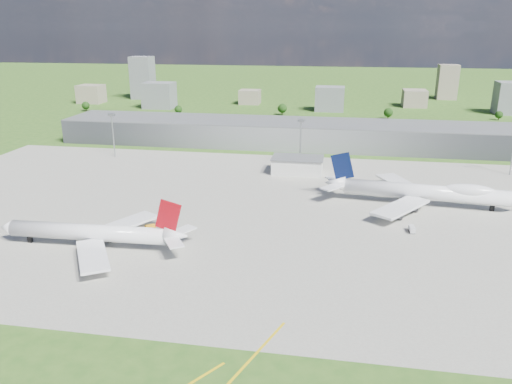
% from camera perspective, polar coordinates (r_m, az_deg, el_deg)
% --- Properties ---
extents(ground, '(1400.00, 1400.00, 0.00)m').
position_cam_1_polar(ground, '(314.98, 3.76, 4.79)').
color(ground, '#2E5A1C').
rests_on(ground, ground).
extents(apron, '(360.00, 190.00, 0.08)m').
position_cam_1_polar(apron, '(209.21, 3.21, -2.30)').
color(apron, gray).
rests_on(apron, ground).
extents(terminal, '(300.00, 42.00, 15.00)m').
position_cam_1_polar(terminal, '(327.91, 4.08, 6.67)').
color(terminal, gray).
rests_on(terminal, ground).
extents(ops_building, '(26.00, 16.00, 8.00)m').
position_cam_1_polar(ops_building, '(264.85, 4.76, 3.03)').
color(ops_building, silver).
rests_on(ops_building, ground).
extents(mast_west, '(3.50, 2.00, 25.90)m').
position_cam_1_polar(mast_west, '(305.23, -16.08, 7.07)').
color(mast_west, gray).
rests_on(mast_west, ground).
extents(mast_center, '(3.50, 2.00, 25.90)m').
position_cam_1_polar(mast_center, '(276.19, 5.12, 6.59)').
color(mast_center, gray).
rests_on(mast_center, ground).
extents(airliner_red_twin, '(69.36, 54.13, 19.05)m').
position_cam_1_polar(airliner_red_twin, '(183.82, -17.94, -4.53)').
color(airliner_red_twin, white).
rests_on(airliner_red_twin, ground).
extents(airliner_blue_quad, '(82.71, 64.57, 21.59)m').
position_cam_1_polar(airliner_blue_quad, '(226.86, 18.72, -0.02)').
color(airliner_blue_quad, white).
rests_on(airliner_blue_quad, ground).
extents(tug_yellow, '(4.13, 4.01, 1.82)m').
position_cam_1_polar(tug_yellow, '(194.97, -11.98, -3.99)').
color(tug_yellow, orange).
rests_on(tug_yellow, ground).
extents(van_white_near, '(2.45, 4.71, 2.35)m').
position_cam_1_polar(van_white_near, '(197.38, 17.37, -4.10)').
color(van_white_near, silver).
rests_on(van_white_near, ground).
extents(bldg_far_w, '(24.00, 20.00, 18.00)m').
position_cam_1_polar(bldg_far_w, '(541.09, -18.33, 10.59)').
color(bldg_far_w, gray).
rests_on(bldg_far_w, ground).
extents(bldg_w, '(28.00, 22.00, 24.00)m').
position_cam_1_polar(bldg_w, '(489.83, -11.00, 10.80)').
color(bldg_w, slate).
rests_on(bldg_w, ground).
extents(bldg_cw, '(20.00, 18.00, 14.00)m').
position_cam_1_polar(bldg_cw, '(507.41, -0.71, 10.81)').
color(bldg_cw, gray).
rests_on(bldg_cw, ground).
extents(bldg_c, '(26.00, 20.00, 22.00)m').
position_cam_1_polar(bldg_c, '(468.93, 8.42, 10.49)').
color(bldg_c, slate).
rests_on(bldg_c, ground).
extents(bldg_ce, '(22.00, 24.00, 16.00)m').
position_cam_1_polar(bldg_ce, '(513.39, 17.65, 10.17)').
color(bldg_ce, gray).
rests_on(bldg_ce, ground).
extents(bldg_tall_w, '(22.00, 20.00, 44.00)m').
position_cam_1_polar(bldg_tall_w, '(558.83, -12.82, 12.62)').
color(bldg_tall_w, slate).
rests_on(bldg_tall_w, ground).
extents(bldg_tall_e, '(20.00, 18.00, 36.00)m').
position_cam_1_polar(bldg_tall_e, '(577.55, 21.01, 11.65)').
color(bldg_tall_e, gray).
rests_on(bldg_tall_e, ground).
extents(tree_far_w, '(7.20, 7.20, 8.80)m').
position_cam_1_polar(tree_far_w, '(488.53, -18.89, 9.33)').
color(tree_far_w, '#382314').
rests_on(tree_far_w, ground).
extents(tree_w, '(6.75, 6.75, 8.25)m').
position_cam_1_polar(tree_w, '(448.19, -8.87, 9.31)').
color(tree_w, '#382314').
rests_on(tree_w, ground).
extents(tree_c, '(8.10, 8.10, 9.90)m').
position_cam_1_polar(tree_c, '(442.88, 3.02, 9.53)').
color(tree_c, '#382314').
rests_on(tree_c, ground).
extents(tree_e, '(7.65, 7.65, 9.35)m').
position_cam_1_polar(tree_e, '(436.64, 14.89, 8.77)').
color(tree_e, '#382314').
rests_on(tree_e, ground).
extents(tree_far_e, '(6.30, 6.30, 7.70)m').
position_cam_1_polar(tree_far_e, '(463.10, 26.03, 7.94)').
color(tree_far_e, '#382314').
rests_on(tree_far_e, ground).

